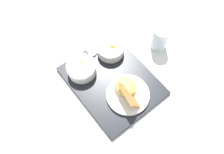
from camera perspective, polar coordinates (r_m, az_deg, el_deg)
name	(u,v)px	position (r m, az deg, el deg)	size (l,w,h in m)	color
ground_plane	(112,82)	(1.02, 0.00, -1.12)	(4.00, 4.00, 0.00)	silver
serving_tray	(112,81)	(1.01, 0.00, -0.93)	(0.42, 0.34, 0.02)	black
bowl_salad	(111,49)	(1.05, -0.36, 6.77)	(0.12, 0.12, 0.05)	white
bowl_soup	(81,68)	(1.01, -7.37, 2.14)	(0.12, 0.12, 0.05)	white
plate_main	(127,92)	(0.96, 3.70, -3.62)	(0.18, 0.18, 0.10)	white
knife	(85,53)	(1.07, -6.48, 5.65)	(0.02, 0.19, 0.01)	silver
spoon	(87,57)	(1.06, -5.94, 4.77)	(0.03, 0.16, 0.01)	silver
glass_water	(160,39)	(1.09, 11.47, 8.95)	(0.07, 0.07, 0.12)	silver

